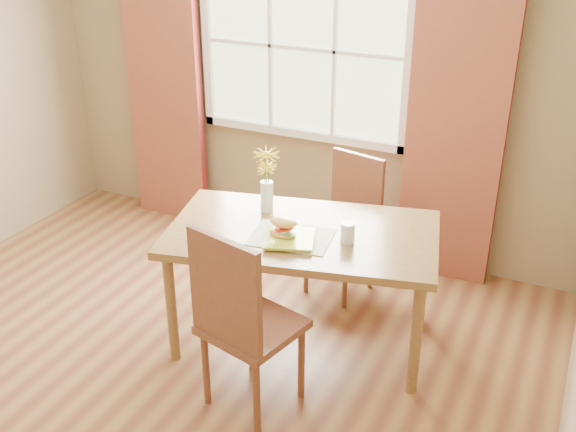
# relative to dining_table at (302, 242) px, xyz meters

# --- Properties ---
(room) EXTENTS (4.24, 3.84, 2.74)m
(room) POSITION_rel_dining_table_xyz_m (-0.56, -0.63, 0.68)
(room) COLOR brown
(room) RESTS_ON ground
(window) EXTENTS (1.62, 0.06, 1.32)m
(window) POSITION_rel_dining_table_xyz_m (-0.56, 1.24, 0.83)
(window) COLOR beige
(window) RESTS_ON room
(curtain_left) EXTENTS (0.65, 0.08, 2.20)m
(curtain_left) POSITION_rel_dining_table_xyz_m (-1.71, 1.15, 0.43)
(curtain_left) COLOR maroon
(curtain_left) RESTS_ON room
(curtain_right) EXTENTS (0.65, 0.08, 2.20)m
(curtain_right) POSITION_rel_dining_table_xyz_m (0.59, 1.15, 0.43)
(curtain_right) COLOR maroon
(curtain_right) RESTS_ON room
(dining_table) EXTENTS (1.70, 1.20, 0.75)m
(dining_table) POSITION_rel_dining_table_xyz_m (0.00, 0.00, 0.00)
(dining_table) COLOR brown
(dining_table) RESTS_ON room
(chair_near) EXTENTS (0.54, 0.54, 1.07)m
(chair_near) POSITION_rel_dining_table_xyz_m (-0.02, -0.71, -0.09)
(chair_near) COLOR brown
(chair_near) RESTS_ON room
(chair_far) EXTENTS (0.47, 0.47, 0.95)m
(chair_far) POSITION_rel_dining_table_xyz_m (0.02, 0.70, -0.15)
(chair_far) COLOR brown
(chair_far) RESTS_ON room
(placemat) EXTENTS (0.49, 0.39, 0.01)m
(placemat) POSITION_rel_dining_table_xyz_m (-0.02, -0.11, 0.08)
(placemat) COLOR beige
(placemat) RESTS_ON dining_table
(plate) EXTENTS (0.35, 0.35, 0.01)m
(plate) POSITION_rel_dining_table_xyz_m (-0.01, -0.16, 0.09)
(plate) COLOR #AECA32
(plate) RESTS_ON placemat
(croissant_sandwich) EXTENTS (0.17, 0.11, 0.12)m
(croissant_sandwich) POSITION_rel_dining_table_xyz_m (-0.05, -0.15, 0.15)
(croissant_sandwich) COLOR #F3BC52
(croissant_sandwich) RESTS_ON plate
(water_glass) EXTENTS (0.08, 0.08, 0.12)m
(water_glass) POSITION_rel_dining_table_xyz_m (0.28, -0.02, 0.13)
(water_glass) COLOR silver
(water_glass) RESTS_ON dining_table
(flower_vase) EXTENTS (0.16, 0.16, 0.40)m
(flower_vase) POSITION_rel_dining_table_xyz_m (-0.30, 0.14, 0.32)
(flower_vase) COLOR silver
(flower_vase) RESTS_ON dining_table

